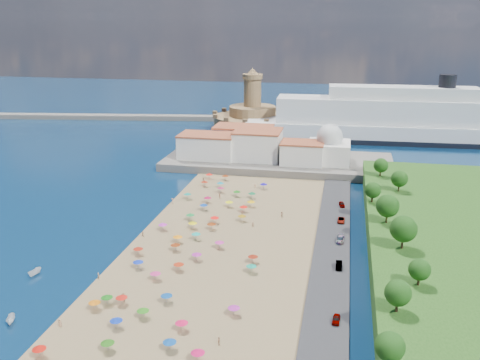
# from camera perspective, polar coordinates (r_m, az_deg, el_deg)

# --- Properties ---
(ground) EXTENTS (700.00, 700.00, 0.00)m
(ground) POSITION_cam_1_polar(r_m,az_deg,el_deg) (149.08, -3.40, -5.62)
(ground) COLOR #071938
(ground) RESTS_ON ground
(terrace) EXTENTS (90.00, 36.00, 3.00)m
(terrace) POSITION_cam_1_polar(r_m,az_deg,el_deg) (214.90, 4.08, 1.93)
(terrace) COLOR #59544C
(terrace) RESTS_ON ground
(jetty) EXTENTS (18.00, 70.00, 2.40)m
(jetty) POSITION_cam_1_polar(r_m,az_deg,el_deg) (251.92, 0.12, 4.16)
(jetty) COLOR #59544C
(jetty) RESTS_ON ground
(breakwater) EXTENTS (199.03, 34.77, 2.60)m
(breakwater) POSITION_cam_1_polar(r_m,az_deg,el_deg) (325.68, -15.56, 6.52)
(breakwater) COLOR #59544C
(breakwater) RESTS_ON ground
(waterfront_buildings) EXTENTS (57.00, 29.00, 11.00)m
(waterfront_buildings) POSITION_cam_1_polar(r_m,az_deg,el_deg) (215.90, 0.69, 3.79)
(waterfront_buildings) COLOR silver
(waterfront_buildings) RESTS_ON terrace
(domed_building) EXTENTS (16.00, 16.00, 15.00)m
(domed_building) POSITION_cam_1_polar(r_m,az_deg,el_deg) (209.68, 9.49, 3.47)
(domed_building) COLOR silver
(domed_building) RESTS_ON terrace
(fortress) EXTENTS (40.00, 40.00, 32.40)m
(fortress) POSITION_cam_1_polar(r_m,az_deg,el_deg) (279.70, 1.32, 6.60)
(fortress) COLOR #9A744D
(fortress) RESTS_ON ground
(cruise_ship) EXTENTS (147.31, 27.38, 32.03)m
(cruise_ship) POSITION_cam_1_polar(r_m,az_deg,el_deg) (265.69, 16.73, 5.94)
(cruise_ship) COLOR black
(cruise_ship) RESTS_ON ground
(beach_parasols) EXTENTS (33.19, 118.23, 2.20)m
(beach_parasols) POSITION_cam_1_polar(r_m,az_deg,el_deg) (139.98, -5.03, -6.27)
(beach_parasols) COLOR gray
(beach_parasols) RESTS_ON beach
(beachgoers) EXTENTS (36.83, 97.76, 1.89)m
(beachgoers) POSITION_cam_1_polar(r_m,az_deg,el_deg) (148.41, -4.33, -5.28)
(beachgoers) COLOR tan
(beachgoers) RESTS_ON beach
(moored_boats) EXTENTS (9.00, 23.21, 1.52)m
(moored_boats) POSITION_cam_1_polar(r_m,az_deg,el_deg) (125.90, -21.98, -11.05)
(moored_boats) COLOR white
(moored_boats) RESTS_ON ground
(parked_cars) EXTENTS (2.36, 71.16, 1.44)m
(parked_cars) POSITION_cam_1_polar(r_m,az_deg,el_deg) (143.48, 10.64, -6.25)
(parked_cars) COLOR gray
(parked_cars) RESTS_ON promenade
(hillside_trees) EXTENTS (13.60, 109.86, 7.95)m
(hillside_trees) POSITION_cam_1_polar(r_m,az_deg,el_deg) (136.56, 16.01, -3.90)
(hillside_trees) COLOR #382314
(hillside_trees) RESTS_ON hillside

